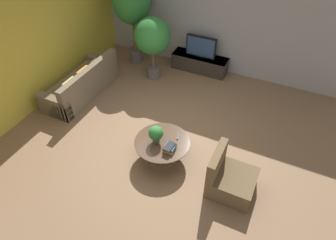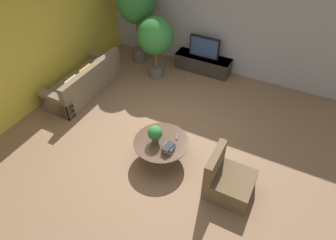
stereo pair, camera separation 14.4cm
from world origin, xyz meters
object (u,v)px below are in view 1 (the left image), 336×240
media_console (200,63)px  coffee_table (162,146)px  potted_palm_tall (132,2)px  potted_plant_tabletop (156,134)px  couch_by_wall (82,84)px  armchair_wicker (229,179)px  potted_palm_corner (152,38)px  television (201,47)px

media_console → coffee_table: size_ratio=1.43×
potted_palm_tall → potted_plant_tabletop: size_ratio=6.63×
potted_plant_tabletop → media_console: bearing=96.4°
coffee_table → couch_by_wall: 2.95m
coffee_table → potted_palm_tall: (-2.36, 3.05, 1.41)m
armchair_wicker → potted_palm_corner: bearing=47.5°
television → potted_palm_corner: size_ratio=0.49×
potted_palm_corner → potted_plant_tabletop: potted_palm_corner is taller
potted_palm_tall → potted_palm_corner: (0.85, -0.52, -0.58)m
television → armchair_wicker: (1.91, -3.54, -0.46)m
potted_palm_tall → media_console: bearing=10.0°
media_console → potted_plant_tabletop: 3.47m
armchair_wicker → potted_palm_corner: (-2.93, 2.68, 0.88)m
media_console → couch_by_wall: bearing=-134.3°
couch_by_wall → potted_palm_corner: (1.25, 1.46, 0.86)m
coffee_table → potted_palm_corner: 3.06m
armchair_wicker → potted_palm_tall: 5.17m
media_console → armchair_wicker: (1.91, -3.54, 0.04)m
armchair_wicker → potted_palm_tall: size_ratio=0.35×
television → coffee_table: 3.44m
television → potted_palm_corner: bearing=-140.0°
couch_by_wall → armchair_wicker: (4.18, -1.22, -0.02)m
television → media_console: bearing=90.0°
media_console → potted_palm_tall: potted_palm_tall is taller
armchair_wicker → potted_palm_tall: (-3.78, 3.21, 1.46)m
couch_by_wall → potted_palm_tall: potted_palm_tall is taller
coffee_table → potted_palm_tall: 4.11m
couch_by_wall → armchair_wicker: bearing=73.7°
television → potted_palm_corner: potted_palm_corner is taller
potted_palm_tall → potted_plant_tabletop: 3.97m
television → armchair_wicker: 4.05m
media_console → couch_by_wall: (-2.26, -2.32, 0.06)m
media_console → television: bearing=-90.0°
television → potted_plant_tabletop: 3.44m
potted_palm_tall → potted_palm_corner: bearing=-31.6°
television → couch_by_wall: bearing=-134.3°
coffee_table → potted_plant_tabletop: 0.37m
armchair_wicker → couch_by_wall: bearing=73.7°
television → armchair_wicker: size_ratio=0.97×
television → potted_palm_tall: 2.14m
potted_plant_tabletop → couch_by_wall: bearing=157.4°
potted_plant_tabletop → armchair_wicker: bearing=-4.4°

